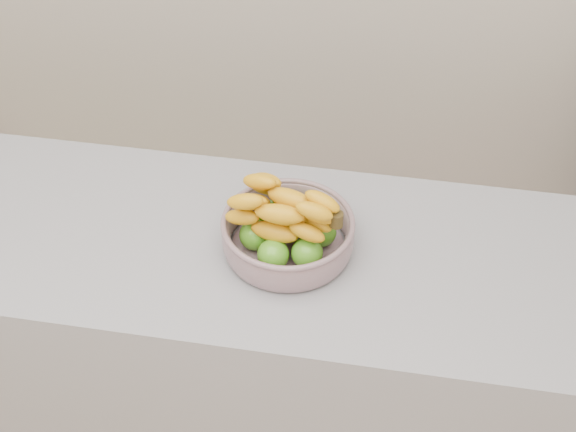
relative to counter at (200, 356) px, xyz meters
The scene contains 2 objects.
counter is the anchor object (origin of this frame).
fruit_bowl 0.56m from the counter, ahead, with size 0.30×0.30×0.17m.
Camera 1 is at (0.46, -0.65, 2.19)m, focal length 50.00 mm.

